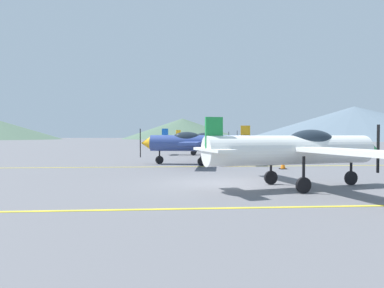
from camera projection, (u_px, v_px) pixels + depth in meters
ground_plane at (216, 184)px, 13.54m from camera, size 400.00×400.00×0.00m
apron_line_near at (240, 208)px, 9.04m from camera, size 80.00×0.16×0.01m
apron_line_far at (199, 167)px, 20.77m from camera, size 80.00×0.16×0.01m
airplane_near at (297, 149)px, 12.45m from camera, size 7.45×8.48×2.55m
airplane_mid at (195, 143)px, 22.47m from camera, size 7.44×8.52×2.55m
airplane_far at (199, 140)px, 32.90m from camera, size 7.42×8.52×2.55m
airplane_back at (202, 139)px, 44.78m from camera, size 7.45×8.50×2.55m
traffic_cone_front at (283, 164)px, 19.33m from camera, size 0.36×0.36×0.59m
hill_centerleft at (182, 129)px, 159.44m from camera, size 56.68×56.68×9.55m
hill_centerright at (354, 123)px, 135.50m from camera, size 88.85×88.85×13.20m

